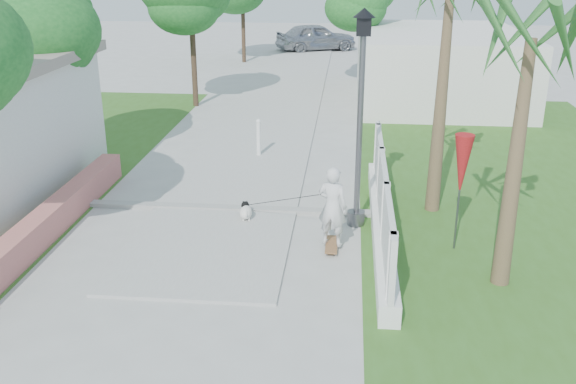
# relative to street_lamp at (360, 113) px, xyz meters

# --- Properties ---
(ground) EXTENTS (90.00, 90.00, 0.00)m
(ground) POSITION_rel_street_lamp_xyz_m (-2.90, -5.50, -2.43)
(ground) COLOR #B7B7B2
(ground) RESTS_ON ground
(path_strip) EXTENTS (3.20, 36.00, 0.06)m
(path_strip) POSITION_rel_street_lamp_xyz_m (-2.90, 14.50, -2.40)
(path_strip) COLOR #B7B7B2
(path_strip) RESTS_ON ground
(curb) EXTENTS (6.50, 0.25, 0.10)m
(curb) POSITION_rel_street_lamp_xyz_m (-2.90, 0.50, -2.38)
(curb) COLOR #999993
(curb) RESTS_ON ground
(grass_right) EXTENTS (8.00, 20.00, 0.01)m
(grass_right) POSITION_rel_street_lamp_xyz_m (4.10, 2.50, -2.42)
(grass_right) COLOR #36611E
(grass_right) RESTS_ON ground
(pink_wall) EXTENTS (0.45, 8.20, 0.80)m
(pink_wall) POSITION_rel_street_lamp_xyz_m (-6.20, -1.95, -2.11)
(pink_wall) COLOR #C46864
(pink_wall) RESTS_ON ground
(lattice_fence) EXTENTS (0.35, 7.00, 1.50)m
(lattice_fence) POSITION_rel_street_lamp_xyz_m (0.50, -0.50, -1.88)
(lattice_fence) COLOR white
(lattice_fence) RESTS_ON ground
(building_right) EXTENTS (6.00, 8.00, 2.60)m
(building_right) POSITION_rel_street_lamp_xyz_m (3.10, 12.50, -1.13)
(building_right) COLOR silver
(building_right) RESTS_ON ground
(street_lamp) EXTENTS (0.44, 0.44, 4.44)m
(street_lamp) POSITION_rel_street_lamp_xyz_m (0.00, 0.00, 0.00)
(street_lamp) COLOR #59595E
(street_lamp) RESTS_ON ground
(bollard) EXTENTS (0.14, 0.14, 1.09)m
(bollard) POSITION_rel_street_lamp_xyz_m (-2.70, 4.50, -1.84)
(bollard) COLOR white
(bollard) RESTS_ON ground
(patio_umbrella) EXTENTS (0.36, 0.36, 2.30)m
(patio_umbrella) POSITION_rel_street_lamp_xyz_m (1.90, -1.00, -0.74)
(patio_umbrella) COLOR #59595E
(patio_umbrella) RESTS_ON ground
(tree_left_mid) EXTENTS (3.20, 3.20, 4.85)m
(tree_left_mid) POSITION_rel_street_lamp_xyz_m (-8.38, 2.98, 1.07)
(tree_left_mid) COLOR #4C3826
(tree_left_mid) RESTS_ON ground
(tree_path_right) EXTENTS (3.00, 3.00, 4.79)m
(tree_path_right) POSITION_rel_street_lamp_xyz_m (0.32, 14.48, 1.07)
(tree_path_right) COLOR #4C3826
(tree_path_right) RESTS_ON ground
(palm_far) EXTENTS (1.80, 1.80, 5.30)m
(palm_far) POSITION_rel_street_lamp_xyz_m (1.70, 1.00, 2.06)
(palm_far) COLOR brown
(palm_far) RESTS_ON ground
(palm_near) EXTENTS (1.80, 1.80, 4.70)m
(palm_near) POSITION_rel_street_lamp_xyz_m (2.50, -2.30, 1.53)
(palm_near) COLOR brown
(palm_near) RESTS_ON ground
(skateboarder) EXTENTS (2.20, 1.80, 1.67)m
(skateboarder) POSITION_rel_street_lamp_xyz_m (-1.35, -0.63, -1.70)
(skateboarder) COLOR brown
(skateboarder) RESTS_ON ground
(dog) EXTENTS (0.35, 0.58, 0.40)m
(dog) POSITION_rel_street_lamp_xyz_m (-2.35, -0.03, -2.21)
(dog) COLOR white
(dog) RESTS_ON ground
(parked_car) EXTENTS (4.88, 3.52, 1.54)m
(parked_car) POSITION_rel_street_lamp_xyz_m (-2.23, 24.83, -1.65)
(parked_car) COLOR #9FA0A6
(parked_car) RESTS_ON ground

